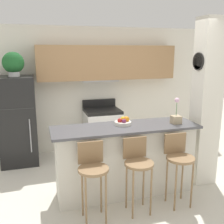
# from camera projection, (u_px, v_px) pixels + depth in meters

# --- Properties ---
(ground_plane) EXTENTS (14.00, 14.00, 0.00)m
(ground_plane) POSITION_uv_depth(u_px,v_px,m) (125.00, 192.00, 3.94)
(ground_plane) COLOR beige
(wall_back) EXTENTS (5.60, 0.38, 2.55)m
(wall_back) POSITION_uv_depth(u_px,v_px,m) (100.00, 79.00, 5.43)
(wall_back) COLOR silver
(wall_back) RESTS_ON ground_plane
(pillar_right) EXTENTS (0.38, 0.32, 2.55)m
(pillar_right) POSITION_uv_depth(u_px,v_px,m) (206.00, 104.00, 4.01)
(pillar_right) COLOR silver
(pillar_right) RESTS_ON ground_plane
(counter_bar) EXTENTS (2.10, 0.63, 1.03)m
(counter_bar) POSITION_uv_depth(u_px,v_px,m) (125.00, 159.00, 3.83)
(counter_bar) COLOR silver
(counter_bar) RESTS_ON ground_plane
(refrigerator) EXTENTS (0.65, 0.71, 1.62)m
(refrigerator) POSITION_uv_depth(u_px,v_px,m) (18.00, 121.00, 4.84)
(refrigerator) COLOR black
(refrigerator) RESTS_ON ground_plane
(stove_range) EXTENTS (0.71, 0.61, 1.07)m
(stove_range) POSITION_uv_depth(u_px,v_px,m) (102.00, 131.00, 5.41)
(stove_range) COLOR white
(stove_range) RESTS_ON ground_plane
(bar_stool_left) EXTENTS (0.37, 0.37, 0.98)m
(bar_stool_left) POSITION_uv_depth(u_px,v_px,m) (93.00, 170.00, 3.18)
(bar_stool_left) COLOR olive
(bar_stool_left) RESTS_ON ground_plane
(bar_stool_mid) EXTENTS (0.37, 0.37, 0.98)m
(bar_stool_mid) POSITION_uv_depth(u_px,v_px,m) (138.00, 164.00, 3.34)
(bar_stool_mid) COLOR olive
(bar_stool_mid) RESTS_ON ground_plane
(bar_stool_right) EXTENTS (0.37, 0.37, 0.98)m
(bar_stool_right) POSITION_uv_depth(u_px,v_px,m) (179.00, 159.00, 3.51)
(bar_stool_right) COLOR olive
(bar_stool_right) RESTS_ON ground_plane
(potted_plant_on_fridge) EXTENTS (0.38, 0.38, 0.43)m
(potted_plant_on_fridge) POSITION_uv_depth(u_px,v_px,m) (13.00, 63.00, 4.60)
(potted_plant_on_fridge) COLOR silver
(potted_plant_on_fridge) RESTS_ON refrigerator
(orchid_vase) EXTENTS (0.13, 0.13, 0.38)m
(orchid_vase) POSITION_uv_depth(u_px,v_px,m) (176.00, 117.00, 3.83)
(orchid_vase) COLOR tan
(orchid_vase) RESTS_ON counter_bar
(fruit_bowl) EXTENTS (0.24, 0.24, 0.12)m
(fruit_bowl) POSITION_uv_depth(u_px,v_px,m) (123.00, 122.00, 3.77)
(fruit_bowl) COLOR silver
(fruit_bowl) RESTS_ON counter_bar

